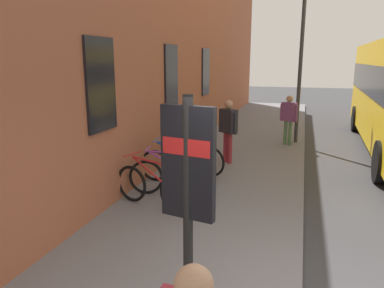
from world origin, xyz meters
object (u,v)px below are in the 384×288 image
at_px(bicycle_nearest_sign, 172,176).
at_px(street_lamp, 301,55).
at_px(transit_info_sign, 188,179).
at_px(bicycle_end_of_row, 194,157).
at_px(bicycle_beside_lamp, 153,187).
at_px(pedestrian_by_facade, 289,115).
at_px(bicycle_by_door, 178,166).
at_px(pedestrian_near_bus, 228,125).
at_px(pedestrian_crossing_street, 196,142).

relative_size(bicycle_nearest_sign, street_lamp, 0.37).
bearing_deg(transit_info_sign, bicycle_end_of_row, 16.00).
relative_size(bicycle_nearest_sign, transit_info_sign, 0.73).
height_order(bicycle_beside_lamp, pedestrian_by_facade, pedestrian_by_facade).
xyz_separation_m(bicycle_beside_lamp, transit_info_sign, (-2.77, -1.56, 1.21)).
xyz_separation_m(transit_info_sign, street_lamp, (9.27, -0.85, 1.25)).
xyz_separation_m(bicycle_end_of_row, transit_info_sign, (-5.07, -1.45, 1.21)).
height_order(bicycle_by_door, bicycle_end_of_row, same).
bearing_deg(pedestrian_near_bus, bicycle_end_of_row, 150.33).
bearing_deg(bicycle_end_of_row, pedestrian_near_bus, -29.67).
bearing_deg(bicycle_beside_lamp, bicycle_end_of_row, -2.66).
distance_m(pedestrian_crossing_street, street_lamp, 6.06).
bearing_deg(street_lamp, bicycle_end_of_row, 151.34).
height_order(bicycle_by_door, pedestrian_near_bus, pedestrian_near_bus).
relative_size(bicycle_beside_lamp, bicycle_end_of_row, 1.02).
height_order(bicycle_beside_lamp, bicycle_end_of_row, same).
xyz_separation_m(pedestrian_crossing_street, pedestrian_by_facade, (5.00, -1.63, -0.09)).
xyz_separation_m(bicycle_beside_lamp, bicycle_by_door, (1.47, 0.03, 0.00)).
xyz_separation_m(bicycle_by_door, pedestrian_by_facade, (4.54, -2.18, 0.58)).
relative_size(bicycle_by_door, pedestrian_crossing_street, 1.01).
bearing_deg(pedestrian_crossing_street, pedestrian_by_facade, -18.09).
bearing_deg(pedestrian_by_facade, pedestrian_crossing_street, 161.91).
bearing_deg(bicycle_by_door, bicycle_beside_lamp, -178.95).
relative_size(bicycle_nearest_sign, bicycle_by_door, 0.99).
height_order(transit_info_sign, pedestrian_by_facade, transit_info_sign).
distance_m(bicycle_nearest_sign, street_lamp, 6.70).
distance_m(bicycle_nearest_sign, pedestrian_by_facade, 5.72).
bearing_deg(transit_info_sign, bicycle_nearest_sign, 22.55).
bearing_deg(pedestrian_by_facade, bicycle_nearest_sign, 159.02).
bearing_deg(transit_info_sign, pedestrian_by_facade, -3.87).
bearing_deg(bicycle_end_of_row, pedestrian_crossing_street, -162.02).
distance_m(bicycle_nearest_sign, pedestrian_crossing_street, 0.85).
xyz_separation_m(bicycle_by_door, pedestrian_near_bus, (1.90, -0.75, 0.63)).
bearing_deg(pedestrian_by_facade, pedestrian_near_bus, 151.52).
relative_size(bicycle_end_of_row, pedestrian_by_facade, 1.06).
height_order(bicycle_beside_lamp, pedestrian_crossing_street, pedestrian_crossing_street).
relative_size(transit_info_sign, street_lamp, 0.50).
bearing_deg(bicycle_by_door, bicycle_end_of_row, -9.22).
height_order(bicycle_beside_lamp, transit_info_sign, transit_info_sign).
bearing_deg(bicycle_nearest_sign, transit_info_sign, -157.45).
bearing_deg(pedestrian_near_bus, bicycle_beside_lamp, 167.93).
relative_size(bicycle_by_door, pedestrian_near_bus, 1.05).
distance_m(bicycle_nearest_sign, pedestrian_near_bus, 2.81).
height_order(bicycle_nearest_sign, pedestrian_near_bus, pedestrian_near_bus).
distance_m(pedestrian_by_facade, street_lamp, 1.95).
bearing_deg(transit_info_sign, bicycle_by_door, 20.50).
relative_size(pedestrian_by_facade, street_lamp, 0.34).
distance_m(bicycle_nearest_sign, transit_info_sign, 3.95).
xyz_separation_m(bicycle_beside_lamp, pedestrian_near_bus, (3.37, -0.72, 0.63)).
bearing_deg(bicycle_end_of_row, street_lamp, -28.66).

